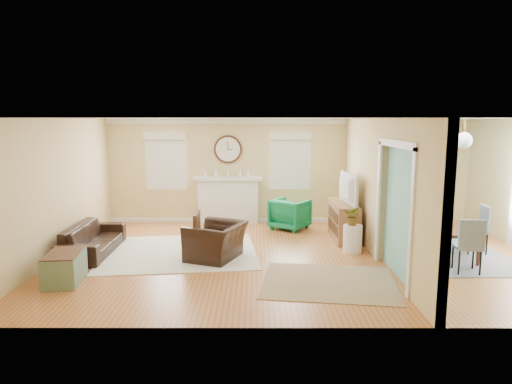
# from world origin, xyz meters

# --- Properties ---
(floor) EXTENTS (9.00, 9.00, 0.00)m
(floor) POSITION_xyz_m (0.00, 0.00, 0.00)
(floor) COLOR #A25926
(floor) RESTS_ON ground
(wall_back) EXTENTS (9.00, 0.02, 2.60)m
(wall_back) POSITION_xyz_m (0.00, 3.00, 1.30)
(wall_back) COLOR #DFC480
(wall_back) RESTS_ON ground
(wall_front) EXTENTS (9.00, 0.02, 2.60)m
(wall_front) POSITION_xyz_m (0.00, -3.00, 1.30)
(wall_front) COLOR #DFC480
(wall_front) RESTS_ON ground
(wall_left) EXTENTS (0.02, 6.00, 2.60)m
(wall_left) POSITION_xyz_m (-4.50, 0.00, 1.30)
(wall_left) COLOR #DFC480
(wall_left) RESTS_ON ground
(ceiling) EXTENTS (9.00, 6.00, 0.02)m
(ceiling) POSITION_xyz_m (0.00, 0.00, 2.60)
(ceiling) COLOR white
(ceiling) RESTS_ON wall_back
(partition) EXTENTS (0.17, 6.00, 2.60)m
(partition) POSITION_xyz_m (1.51, 0.28, 1.36)
(partition) COLOR #DFC480
(partition) RESTS_ON ground
(fireplace) EXTENTS (1.70, 0.30, 1.17)m
(fireplace) POSITION_xyz_m (-1.50, 2.88, 0.60)
(fireplace) COLOR white
(fireplace) RESTS_ON ground
(wall_clock) EXTENTS (0.70, 0.07, 0.70)m
(wall_clock) POSITION_xyz_m (-1.50, 2.97, 1.85)
(wall_clock) COLOR #462A18
(wall_clock) RESTS_ON wall_back
(window_left) EXTENTS (1.05, 0.13, 1.42)m
(window_left) POSITION_xyz_m (-3.05, 2.95, 1.66)
(window_left) COLOR white
(window_left) RESTS_ON wall_back
(window_right) EXTENTS (1.05, 0.13, 1.42)m
(window_right) POSITION_xyz_m (0.05, 2.95, 1.66)
(window_right) COLOR white
(window_right) RESTS_ON wall_back
(pendant) EXTENTS (0.30, 0.30, 0.55)m
(pendant) POSITION_xyz_m (3.00, 0.00, 2.20)
(pendant) COLOR gold
(pendant) RESTS_ON ceiling
(rug_cream) EXTENTS (3.22, 2.88, 0.02)m
(rug_cream) POSITION_xyz_m (-2.30, 0.29, 0.01)
(rug_cream) COLOR beige
(rug_cream) RESTS_ON floor
(rug_jute) EXTENTS (2.32, 1.99, 0.01)m
(rug_jute) POSITION_xyz_m (0.37, -1.39, 0.01)
(rug_jute) COLOR tan
(rug_jute) RESTS_ON floor
(rug_grey) EXTENTS (2.21, 2.76, 0.01)m
(rug_grey) POSITION_xyz_m (2.83, 0.20, 0.01)
(rug_grey) COLOR slate
(rug_grey) RESTS_ON floor
(sofa) EXTENTS (0.81, 1.98, 0.57)m
(sofa) POSITION_xyz_m (-3.97, 0.24, 0.29)
(sofa) COLOR black
(sofa) RESTS_ON floor
(eames_chair) EXTENTS (1.23, 1.31, 0.68)m
(eames_chair) POSITION_xyz_m (-1.54, -0.13, 0.34)
(eames_chair) COLOR black
(eames_chair) RESTS_ON floor
(green_chair) EXTENTS (1.10, 1.10, 0.73)m
(green_chair) POSITION_xyz_m (0.01, 2.24, 0.36)
(green_chair) COLOR #04743C
(green_chair) RESTS_ON floor
(trunk) EXTENTS (0.61, 0.90, 0.49)m
(trunk) POSITION_xyz_m (-3.86, -1.38, 0.24)
(trunk) COLOR gray
(trunk) RESTS_ON floor
(credenza) EXTENTS (0.47, 1.39, 0.80)m
(credenza) POSITION_xyz_m (1.11, 1.33, 0.40)
(credenza) COLOR olive
(credenza) RESTS_ON floor
(tv) EXTENTS (0.26, 1.12, 0.64)m
(tv) POSITION_xyz_m (1.09, 1.33, 1.12)
(tv) COLOR black
(tv) RESTS_ON credenza
(garden_stool) EXTENTS (0.37, 0.37, 0.54)m
(garden_stool) POSITION_xyz_m (1.09, 0.30, 0.27)
(garden_stool) COLOR white
(garden_stool) RESTS_ON floor
(potted_plant) EXTENTS (0.44, 0.43, 0.38)m
(potted_plant) POSITION_xyz_m (1.09, 0.30, 0.73)
(potted_plant) COLOR #337F33
(potted_plant) RESTS_ON garden_stool
(dining_table) EXTENTS (0.99, 1.69, 0.58)m
(dining_table) POSITION_xyz_m (2.83, 0.20, 0.29)
(dining_table) COLOR #462A18
(dining_table) RESTS_ON floor
(dining_chair_n) EXTENTS (0.45, 0.45, 0.89)m
(dining_chair_n) POSITION_xyz_m (2.85, 1.33, 0.52)
(dining_chair_n) COLOR slate
(dining_chair_n) RESTS_ON floor
(dining_chair_s) EXTENTS (0.46, 0.46, 0.95)m
(dining_chair_s) POSITION_xyz_m (2.78, -0.88, 0.56)
(dining_chair_s) COLOR slate
(dining_chair_s) RESTS_ON floor
(dining_chair_w) EXTENTS (0.52, 0.52, 1.03)m
(dining_chair_w) POSITION_xyz_m (2.27, 0.27, 0.61)
(dining_chair_w) COLOR white
(dining_chair_w) RESTS_ON floor
(dining_chair_e) EXTENTS (0.44, 0.44, 0.94)m
(dining_chair_e) POSITION_xyz_m (3.46, 0.26, 0.55)
(dining_chair_e) COLOR slate
(dining_chair_e) RESTS_ON floor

